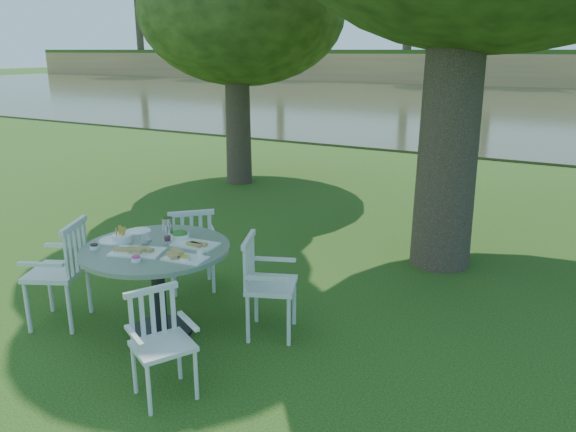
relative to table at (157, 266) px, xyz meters
The scene contains 8 objects.
ground 1.44m from the table, 62.90° to the left, with size 140.00×140.00×0.00m, color #17380B.
table is the anchor object (origin of this frame).
chair_ne 0.93m from the table, 29.33° to the left, with size 0.57×0.59×0.91m.
chair_nw 0.93m from the table, 109.80° to the left, with size 0.64×0.64×0.92m.
chair_sw 0.92m from the table, 163.52° to the right, with size 0.64×0.65×0.99m.
chair_se 0.95m from the table, 48.26° to the right, with size 0.53×0.54×0.81m.
tableware 0.22m from the table, 134.15° to the left, with size 1.18×0.75×0.20m.
river 24.15m from the table, 88.62° to the left, with size 100.00×28.00×0.12m, color #343720.
Camera 1 is at (2.68, -4.61, 2.48)m, focal length 35.00 mm.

